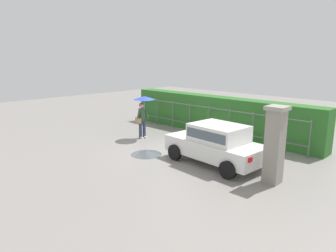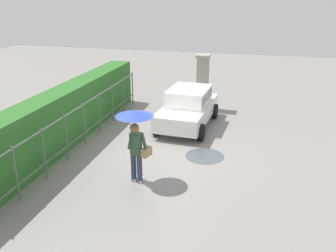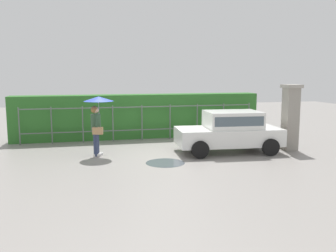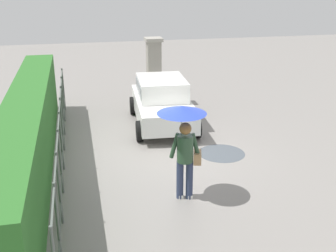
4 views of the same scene
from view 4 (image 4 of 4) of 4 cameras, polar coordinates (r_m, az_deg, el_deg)
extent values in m
plane|color=gray|center=(11.28, -0.06, -3.81)|extent=(40.00, 40.00, 0.00)
cube|color=white|center=(13.25, -0.78, 2.54)|extent=(3.80, 1.87, 0.60)
cube|color=white|center=(13.22, -0.89, 5.21)|extent=(1.99, 1.56, 0.60)
cube|color=#4C5B66|center=(13.22, -0.89, 5.29)|extent=(1.84, 1.57, 0.33)
cylinder|color=black|center=(12.32, 3.92, -0.25)|extent=(0.61, 0.22, 0.60)
cylinder|color=black|center=(12.08, -3.88, -0.68)|extent=(0.61, 0.22, 0.60)
cylinder|color=black|center=(14.64, 1.79, 3.09)|extent=(0.61, 0.22, 0.60)
cylinder|color=black|center=(14.44, -4.79, 2.78)|extent=(0.61, 0.22, 0.60)
cube|color=red|center=(15.05, 0.29, 5.28)|extent=(0.07, 0.20, 0.16)
cube|color=red|center=(14.92, -3.90, 5.10)|extent=(0.07, 0.20, 0.16)
cylinder|color=#2D3856|center=(9.00, 1.63, -7.29)|extent=(0.15, 0.15, 0.86)
cylinder|color=#2D3856|center=(9.00, 2.91, -7.31)|extent=(0.15, 0.15, 0.86)
cube|color=white|center=(9.23, 1.61, -9.27)|extent=(0.26, 0.10, 0.08)
cube|color=white|center=(9.23, 2.87, -9.29)|extent=(0.26, 0.10, 0.08)
cylinder|color=#2D4C33|center=(8.69, 2.33, -3.08)|extent=(0.34, 0.34, 0.58)
sphere|color=#DBAD89|center=(8.53, 2.37, -0.42)|extent=(0.22, 0.22, 0.22)
sphere|color=olive|center=(8.50, 2.37, -0.36)|extent=(0.25, 0.25, 0.25)
cylinder|color=#2D4C33|center=(8.76, 0.90, -2.67)|extent=(0.15, 0.24, 0.56)
cylinder|color=#2D4C33|center=(8.75, 3.78, -2.72)|extent=(0.15, 0.24, 0.56)
cylinder|color=#B2B2B7|center=(8.66, 1.84, -0.70)|extent=(0.02, 0.02, 0.77)
cone|color=blue|center=(8.50, 1.88, 2.23)|extent=(1.02, 1.02, 0.16)
cube|color=tan|center=(8.90, 4.00, -4.22)|extent=(0.37, 0.24, 0.24)
cube|color=gray|center=(15.36, -1.93, 7.18)|extent=(0.48, 0.48, 2.30)
cube|color=#9E998E|center=(15.14, -1.98, 11.65)|extent=(0.60, 0.60, 0.12)
cylinder|color=#59605B|center=(7.17, -14.70, -12.76)|extent=(0.05, 0.05, 1.50)
cylinder|color=#59605B|center=(8.23, -14.51, -8.22)|extent=(0.05, 0.05, 1.50)
cylinder|color=#59605B|center=(9.33, -14.36, -4.73)|extent=(0.05, 0.05, 1.50)
cylinder|color=#59605B|center=(10.45, -14.25, -1.99)|extent=(0.05, 0.05, 1.50)
cylinder|color=#59605B|center=(11.60, -14.16, 0.22)|extent=(0.05, 0.05, 1.50)
cylinder|color=#59605B|center=(12.76, -14.08, 2.03)|extent=(0.05, 0.05, 1.50)
cylinder|color=#59605B|center=(13.92, -14.02, 3.53)|extent=(0.05, 0.05, 1.50)
cylinder|color=#59605B|center=(15.10, -13.97, 4.81)|extent=(0.05, 0.05, 1.50)
cube|color=#59605B|center=(10.23, -14.56, 1.50)|extent=(9.76, 0.03, 0.04)
cube|color=#59605B|center=(10.57, -14.11, -3.50)|extent=(9.76, 0.03, 0.04)
cube|color=#2D6B28|center=(10.44, -18.28, -1.25)|extent=(10.76, 0.90, 1.90)
cylinder|color=#4C545B|center=(11.41, 7.27, -3.68)|extent=(1.25, 1.25, 0.00)
camera|label=1|loc=(21.98, 19.71, 17.04)|focal=32.83mm
camera|label=2|loc=(5.17, 86.82, 6.38)|focal=38.61mm
camera|label=3|loc=(16.61, 51.35, 6.68)|focal=39.44mm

